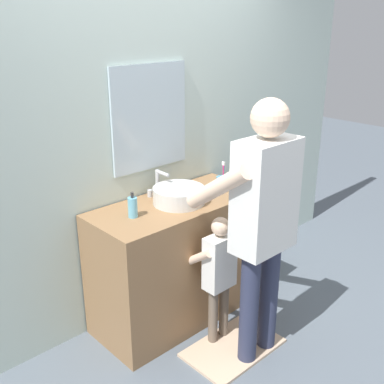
{
  "coord_description": "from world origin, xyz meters",
  "views": [
    {
      "loc": [
        -1.94,
        -1.92,
        2.09
      ],
      "look_at": [
        0.0,
        0.15,
        1.01
      ],
      "focal_mm": 43.93,
      "sensor_mm": 36.0,
      "label": 1
    }
  ],
  "objects": [
    {
      "name": "vanity_cabinet",
      "position": [
        0.0,
        0.3,
        0.45
      ],
      "size": [
        1.23,
        0.54,
        0.89
      ],
      "primitive_type": "cube",
      "color": "olive",
      "rests_on": "ground"
    },
    {
      "name": "adult_parent",
      "position": [
        0.09,
        -0.36,
        1.0
      ],
      "size": [
        0.52,
        0.55,
        1.67
      ],
      "color": "#2D334C",
      "rests_on": "ground"
    },
    {
      "name": "toothbrush_cup",
      "position": [
        0.4,
        0.27,
        0.95
      ],
      "size": [
        0.07,
        0.07,
        0.21
      ],
      "color": "#4C8EB2",
      "rests_on": "vanity_cabinet"
    },
    {
      "name": "sink_basin",
      "position": [
        0.0,
        0.28,
        0.95
      ],
      "size": [
        0.35,
        0.35,
        0.11
      ],
      "color": "silver",
      "rests_on": "vanity_cabinet"
    },
    {
      "name": "ground_plane",
      "position": [
        0.0,
        0.0,
        0.0
      ],
      "size": [
        14.0,
        14.0,
        0.0
      ],
      "primitive_type": "plane",
      "color": "slate"
    },
    {
      "name": "faucet",
      "position": [
        0.0,
        0.49,
        0.97
      ],
      "size": [
        0.18,
        0.14,
        0.18
      ],
      "color": "#B7BABF",
      "rests_on": "vanity_cabinet"
    },
    {
      "name": "bath_mat",
      "position": [
        0.0,
        -0.25,
        0.01
      ],
      "size": [
        0.64,
        0.4,
        0.02
      ],
      "primitive_type": "cube",
      "color": "#CCAD8E",
      "rests_on": "ground"
    },
    {
      "name": "back_wall",
      "position": [
        0.0,
        0.62,
        1.35
      ],
      "size": [
        4.4,
        0.1,
        2.7
      ],
      "color": "silver",
      "rests_on": "ground"
    },
    {
      "name": "soap_bottle",
      "position": [
        -0.36,
        0.3,
        0.96
      ],
      "size": [
        0.06,
        0.06,
        0.17
      ],
      "color": "#66B2D1",
      "rests_on": "vanity_cabinet"
    },
    {
      "name": "child_toddler",
      "position": [
        0.0,
        -0.1,
        0.54
      ],
      "size": [
        0.28,
        0.28,
        0.91
      ],
      "color": "#6B5B4C",
      "rests_on": "ground"
    }
  ]
}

